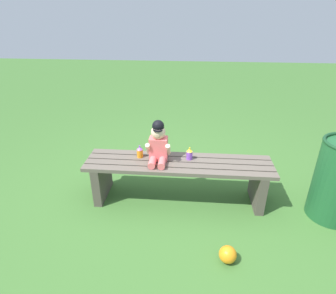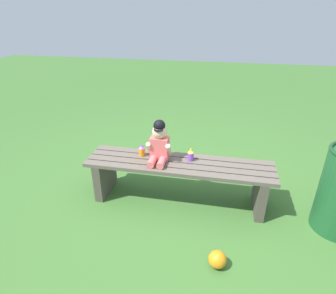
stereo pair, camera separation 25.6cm
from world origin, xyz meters
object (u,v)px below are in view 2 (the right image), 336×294
Objects in this scene: park_bench at (179,174)px; sippy_cup_right at (191,155)px; sippy_cup_left at (142,150)px; toy_ball at (217,259)px; child_figure at (159,143)px.

park_bench is 14.40× the size of sippy_cup_right.
sippy_cup_left reaches higher than toy_ball.
sippy_cup_left is at bearing 134.39° from toy_ball.
child_figure is at bearing -14.86° from sippy_cup_left.
child_figure is 1.12m from toy_ball.
sippy_cup_left is 1.00× the size of sippy_cup_right.
sippy_cup_left is at bearing 165.14° from child_figure.
toy_ball is (0.80, -0.82, -0.42)m from sippy_cup_left.
child_figure reaches higher than sippy_cup_left.
sippy_cup_right is at bearing 33.26° from park_bench.
sippy_cup_left is 0.91× the size of toy_ball.
sippy_cup_right reaches higher than toy_ball.
park_bench is at bearing 119.08° from toy_ball.
park_bench is 0.36m from child_figure.
child_figure reaches higher than sippy_cup_right.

